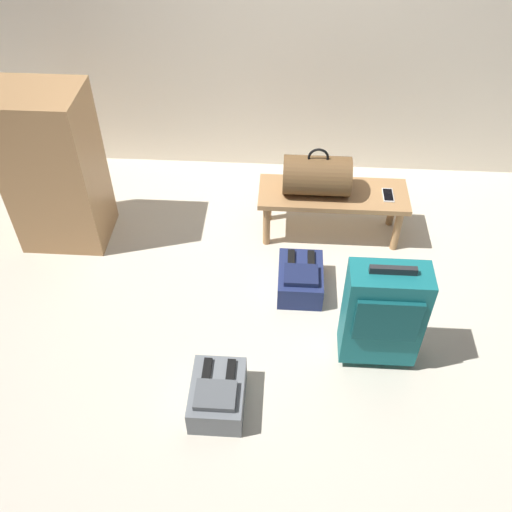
{
  "coord_description": "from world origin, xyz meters",
  "views": [
    {
      "loc": [
        -0.15,
        -2.34,
        2.7
      ],
      "look_at": [
        -0.31,
        0.19,
        0.25
      ],
      "focal_mm": 39.99,
      "sensor_mm": 36.0,
      "label": 1
    }
  ],
  "objects_px": {
    "backpack_grey": "(218,395)",
    "side_cabinet": "(54,170)",
    "duffel_bag_brown": "(317,175)",
    "cell_phone": "(388,195)",
    "suitcase_upright_teal": "(383,314)",
    "backpack_navy": "(300,279)",
    "bench": "(333,199)"
  },
  "relations": [
    {
      "from": "suitcase_upright_teal",
      "to": "side_cabinet",
      "type": "xyz_separation_m",
      "value": [
        -2.05,
        0.94,
        0.18
      ]
    },
    {
      "from": "suitcase_upright_teal",
      "to": "backpack_grey",
      "type": "relative_size",
      "value": 1.88
    },
    {
      "from": "bench",
      "to": "backpack_grey",
      "type": "relative_size",
      "value": 2.63
    },
    {
      "from": "bench",
      "to": "duffel_bag_brown",
      "type": "height_order",
      "value": "duffel_bag_brown"
    },
    {
      "from": "backpack_grey",
      "to": "side_cabinet",
      "type": "xyz_separation_m",
      "value": [
        -1.19,
        1.32,
        0.46
      ]
    },
    {
      "from": "duffel_bag_brown",
      "to": "suitcase_upright_teal",
      "type": "height_order",
      "value": "suitcase_upright_teal"
    },
    {
      "from": "suitcase_upright_teal",
      "to": "backpack_grey",
      "type": "distance_m",
      "value": 0.98
    },
    {
      "from": "bench",
      "to": "duffel_bag_brown",
      "type": "bearing_deg",
      "value": -180.0
    },
    {
      "from": "side_cabinet",
      "to": "suitcase_upright_teal",
      "type": "bearing_deg",
      "value": -24.62
    },
    {
      "from": "bench",
      "to": "suitcase_upright_teal",
      "type": "distance_m",
      "value": 1.08
    },
    {
      "from": "cell_phone",
      "to": "duffel_bag_brown",
      "type": "bearing_deg",
      "value": 178.15
    },
    {
      "from": "suitcase_upright_teal",
      "to": "side_cabinet",
      "type": "relative_size",
      "value": 0.65
    },
    {
      "from": "suitcase_upright_teal",
      "to": "backpack_navy",
      "type": "height_order",
      "value": "suitcase_upright_teal"
    },
    {
      "from": "suitcase_upright_teal",
      "to": "cell_phone",
      "type": "bearing_deg",
      "value": 82.62
    },
    {
      "from": "duffel_bag_brown",
      "to": "backpack_grey",
      "type": "xyz_separation_m",
      "value": [
        -0.51,
        -1.43,
        -0.4
      ]
    },
    {
      "from": "duffel_bag_brown",
      "to": "cell_phone",
      "type": "relative_size",
      "value": 3.06
    },
    {
      "from": "bench",
      "to": "backpack_navy",
      "type": "distance_m",
      "value": 0.63
    },
    {
      "from": "bench",
      "to": "duffel_bag_brown",
      "type": "xyz_separation_m",
      "value": [
        -0.12,
        -0.0,
        0.19
      ]
    },
    {
      "from": "duffel_bag_brown",
      "to": "backpack_grey",
      "type": "relative_size",
      "value": 1.16
    },
    {
      "from": "cell_phone",
      "to": "suitcase_upright_teal",
      "type": "distance_m",
      "value": 1.05
    },
    {
      "from": "duffel_bag_brown",
      "to": "backpack_grey",
      "type": "distance_m",
      "value": 1.57
    },
    {
      "from": "duffel_bag_brown",
      "to": "cell_phone",
      "type": "xyz_separation_m",
      "value": [
        0.48,
        -0.02,
        -0.13
      ]
    },
    {
      "from": "cell_phone",
      "to": "backpack_grey",
      "type": "bearing_deg",
      "value": -125.07
    },
    {
      "from": "backpack_grey",
      "to": "backpack_navy",
      "type": "height_order",
      "value": "same"
    },
    {
      "from": "cell_phone",
      "to": "suitcase_upright_teal",
      "type": "xyz_separation_m",
      "value": [
        -0.13,
        -1.04,
        -0.0
      ]
    },
    {
      "from": "cell_phone",
      "to": "bench",
      "type": "bearing_deg",
      "value": 177.53
    },
    {
      "from": "backpack_grey",
      "to": "backpack_navy",
      "type": "relative_size",
      "value": 1.0
    },
    {
      "from": "suitcase_upright_teal",
      "to": "backpack_grey",
      "type": "bearing_deg",
      "value": -156.34
    },
    {
      "from": "backpack_navy",
      "to": "side_cabinet",
      "type": "relative_size",
      "value": 0.35
    },
    {
      "from": "cell_phone",
      "to": "side_cabinet",
      "type": "bearing_deg",
      "value": -177.35
    },
    {
      "from": "suitcase_upright_teal",
      "to": "side_cabinet",
      "type": "height_order",
      "value": "side_cabinet"
    },
    {
      "from": "backpack_navy",
      "to": "side_cabinet",
      "type": "distance_m",
      "value": 1.74
    }
  ]
}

